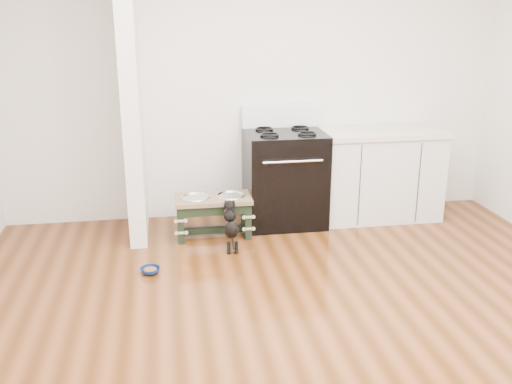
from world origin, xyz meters
name	(u,v)px	position (x,y,z in m)	size (l,w,h in m)	color
ground	(315,340)	(0.00, 0.00, 0.00)	(5.00, 5.00, 0.00)	#48240C
room_shell	(324,89)	(0.00, 0.00, 1.62)	(5.00, 5.00, 5.00)	silver
partition_wall	(131,92)	(-1.18, 2.10, 1.35)	(0.15, 0.80, 2.70)	silver
oven_range	(284,176)	(0.25, 2.16, 0.48)	(0.76, 0.69, 1.14)	black
cabinet_run	(378,174)	(1.23, 2.18, 0.45)	(1.24, 0.64, 0.91)	silver
dog_feeder	(213,208)	(-0.48, 1.89, 0.28)	(0.71, 0.38, 0.40)	black
puppy	(231,224)	(-0.36, 1.57, 0.24)	(0.12, 0.36, 0.43)	black
floor_bowl	(150,271)	(-1.07, 1.17, 0.03)	(0.21, 0.21, 0.05)	navy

